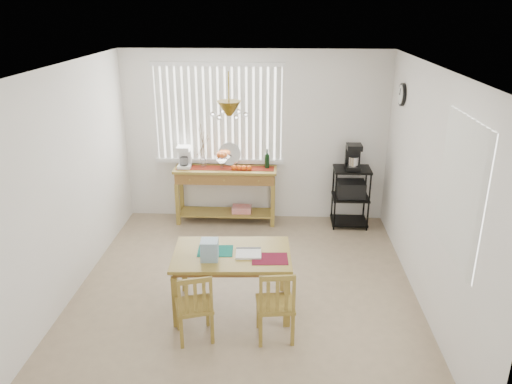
# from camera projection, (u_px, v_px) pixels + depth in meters

# --- Properties ---
(ground) EXTENTS (4.00, 4.50, 0.01)m
(ground) POSITION_uv_depth(u_px,v_px,m) (245.00, 291.00, 5.93)
(ground) COLOR tan
(room_shell) EXTENTS (4.20, 4.70, 2.70)m
(room_shell) POSITION_uv_depth(u_px,v_px,m) (244.00, 154.00, 5.35)
(room_shell) COLOR white
(room_shell) RESTS_ON ground
(sideboard) EXTENTS (1.55, 0.44, 0.87)m
(sideboard) POSITION_uv_depth(u_px,v_px,m) (226.00, 182.00, 7.60)
(sideboard) COLOR olive
(sideboard) RESTS_ON ground
(sideboard_items) EXTENTS (1.47, 0.37, 0.67)m
(sideboard_items) POSITION_uv_depth(u_px,v_px,m) (210.00, 159.00, 7.50)
(sideboard_items) COLOR maroon
(sideboard_items) RESTS_ON sideboard
(wire_cart) EXTENTS (0.54, 0.43, 0.92)m
(wire_cart) POSITION_uv_depth(u_px,v_px,m) (351.00, 191.00, 7.51)
(wire_cart) COLOR black
(wire_cart) RESTS_ON ground
(cart_items) EXTENTS (0.22, 0.26, 0.38)m
(cart_items) POSITION_uv_depth(u_px,v_px,m) (353.00, 157.00, 7.33)
(cart_items) COLOR black
(cart_items) RESTS_ON wire_cart
(dining_table) EXTENTS (1.31, 0.88, 0.68)m
(dining_table) POSITION_uv_depth(u_px,v_px,m) (232.00, 259.00, 5.41)
(dining_table) COLOR olive
(dining_table) RESTS_ON ground
(table_items) EXTENTS (0.99, 0.44, 0.22)m
(table_items) POSITION_uv_depth(u_px,v_px,m) (220.00, 251.00, 5.25)
(table_items) COLOR #136E5E
(table_items) RESTS_ON dining_table
(chair_left) EXTENTS (0.44, 0.44, 0.77)m
(chair_left) POSITION_uv_depth(u_px,v_px,m) (195.00, 307.00, 4.96)
(chair_left) COLOR olive
(chair_left) RESTS_ON ground
(chair_right) EXTENTS (0.41, 0.41, 0.80)m
(chair_right) POSITION_uv_depth(u_px,v_px,m) (276.00, 305.00, 4.95)
(chair_right) COLOR olive
(chair_right) RESTS_ON ground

